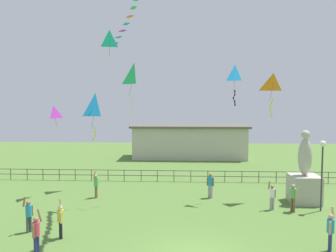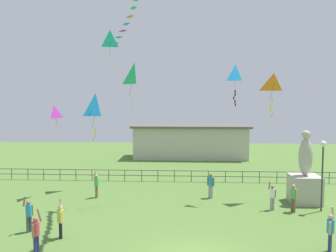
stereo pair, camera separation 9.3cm
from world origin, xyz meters
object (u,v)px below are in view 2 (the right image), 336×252
(lamppost, at_px, (323,160))
(kite_3, at_px, (54,113))
(statue_monument, at_px, (305,181))
(kite_1, at_px, (274,84))
(person_1, at_px, (60,219))
(kite_5, at_px, (235,76))
(kite_0, at_px, (110,40))
(person_2, at_px, (96,184))
(person_3, at_px, (272,195))
(kite_2, at_px, (96,107))
(kite_4, at_px, (135,76))
(person_0, at_px, (211,184))
(person_5, at_px, (330,230))
(person_4, at_px, (36,232))
(person_7, at_px, (293,196))
(person_6, at_px, (29,214))

(lamppost, relative_size, kite_3, 2.32)
(statue_monument, distance_m, kite_1, 6.74)
(person_1, height_order, kite_5, kite_5)
(kite_0, height_order, kite_5, kite_0)
(person_2, height_order, kite_5, kite_5)
(person_3, relative_size, kite_5, 0.67)
(kite_2, bearing_deg, person_1, -93.74)
(lamppost, xyz_separation_m, person_2, (-14.46, 2.11, -2.19))
(kite_2, relative_size, kite_4, 0.88)
(person_0, xyz_separation_m, person_5, (4.74, -8.16, 0.01))
(person_2, xyz_separation_m, kite_0, (0.39, 3.08, 10.39))
(person_4, bearing_deg, kite_1, 36.08)
(person_0, relative_size, kite_1, 0.59)
(person_7, relative_size, kite_4, 0.51)
(kite_1, bearing_deg, person_0, 177.36)
(kite_0, bearing_deg, person_1, -91.73)
(kite_0, height_order, kite_1, kite_0)
(statue_monument, distance_m, kite_4, 13.17)
(person_6, bearing_deg, lamppost, 14.49)
(person_0, relative_size, person_2, 0.90)
(person_7, bearing_deg, person_5, -90.44)
(kite_4, bearing_deg, statue_monument, 1.16)
(person_7, height_order, kite_4, kite_4)
(person_7, bearing_deg, lamppost, 8.66)
(person_5, height_order, kite_5, kite_5)
(person_2, bearing_deg, statue_monument, -1.59)
(person_0, distance_m, kite_2, 9.37)
(kite_1, relative_size, kite_3, 1.57)
(person_3, xyz_separation_m, person_6, (-13.34, -4.27, 0.06))
(person_5, bearing_deg, kite_1, 94.65)
(person_7, xyz_separation_m, kite_0, (-12.30, 5.46, 10.38))
(person_4, xyz_separation_m, kite_4, (3.13, 8.19, 7.35))
(kite_0, height_order, kite_3, kite_0)
(person_4, distance_m, kite_3, 10.94)
(statue_monument, xyz_separation_m, kite_4, (-11.21, -0.23, 6.91))
(lamppost, xyz_separation_m, kite_2, (-14.01, 0.62, 3.20))
(person_6, distance_m, kite_2, 7.57)
(kite_2, xyz_separation_m, kite_5, (9.08, 2.07, 2.05))
(person_7, xyz_separation_m, kite_5, (-3.16, 2.96, 7.43))
(lamppost, distance_m, kite_5, 7.69)
(lamppost, xyz_separation_m, person_3, (-2.93, 0.07, -2.25))
(kite_1, bearing_deg, kite_2, -171.79)
(person_1, height_order, kite_4, kite_4)
(statue_monument, relative_size, person_4, 2.42)
(person_6, xyz_separation_m, kite_4, (4.63, 5.70, 7.38))
(statue_monument, relative_size, kite_3, 2.57)
(person_4, height_order, kite_1, kite_1)
(person_2, xyz_separation_m, kite_5, (9.53, 0.58, 7.44))
(person_6, distance_m, kite_1, 16.74)
(person_2, bearing_deg, person_3, -10.05)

